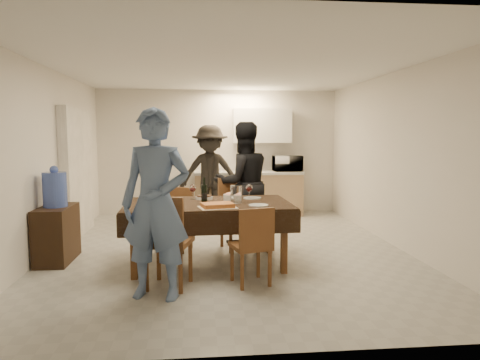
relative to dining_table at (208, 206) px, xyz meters
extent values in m
cube|color=#9E9F9A|center=(0.30, 0.69, -0.77)|extent=(5.00, 6.00, 0.02)
cube|color=white|center=(0.30, 0.69, 1.83)|extent=(5.00, 6.00, 0.02)
cube|color=silver|center=(0.30, 3.69, 0.53)|extent=(5.00, 0.02, 2.60)
cube|color=silver|center=(0.30, -2.31, 0.53)|extent=(5.00, 0.02, 2.60)
cube|color=silver|center=(-2.20, 0.69, 0.53)|extent=(0.02, 6.00, 2.60)
cube|color=silver|center=(2.80, 0.69, 0.53)|extent=(0.02, 6.00, 2.60)
cube|color=white|center=(-2.12, 1.89, 0.28)|extent=(0.15, 1.40, 2.10)
cube|color=tan|center=(0.90, 3.37, -0.34)|extent=(2.20, 0.60, 0.86)
cube|color=beige|center=(0.90, 3.37, 0.12)|extent=(2.24, 0.64, 0.05)
cube|color=white|center=(1.20, 3.51, 1.08)|extent=(1.20, 0.34, 0.70)
cube|color=black|center=(0.00, 0.00, 0.02)|extent=(2.10, 1.26, 0.04)
cube|color=brown|center=(0.00, 0.00, -0.39)|extent=(0.08, 0.08, 0.76)
cube|color=brown|center=(-0.45, -0.75, -0.27)|extent=(0.57, 0.57, 0.06)
cube|color=brown|center=(-0.45, -0.96, 0.00)|extent=(0.46, 0.16, 0.50)
cube|color=brown|center=(0.45, -0.75, -0.34)|extent=(0.49, 0.49, 0.05)
cube|color=brown|center=(0.45, -0.93, -0.10)|extent=(0.40, 0.14, 0.43)
cube|color=brown|center=(-0.45, 0.75, -0.33)|extent=(0.52, 0.52, 0.05)
cube|color=brown|center=(-0.45, 0.57, -0.09)|extent=(0.39, 0.18, 0.44)
cube|color=brown|center=(0.45, 0.75, -0.27)|extent=(0.58, 0.58, 0.06)
cube|color=brown|center=(0.45, 0.54, 0.01)|extent=(0.46, 0.17, 0.50)
cube|color=black|center=(-1.98, 0.34, -0.40)|extent=(0.39, 0.79, 0.73)
cylinder|color=#4B68CC|center=(-1.98, 0.34, 0.19)|extent=(0.30, 0.30, 0.45)
cylinder|color=white|center=(0.35, -0.05, 0.15)|extent=(0.14, 0.14, 0.22)
cube|color=#C6793A|center=(0.10, -0.38, 0.06)|extent=(0.49, 0.41, 0.05)
cylinder|color=white|center=(0.30, 0.18, 0.08)|extent=(0.20, 0.20, 0.08)
cylinder|color=white|center=(-0.05, 0.28, 0.06)|extent=(0.21, 0.21, 0.04)
cylinder|color=white|center=(-0.60, -0.30, 0.05)|extent=(0.29, 0.29, 0.02)
cylinder|color=white|center=(0.60, -0.30, 0.04)|extent=(0.24, 0.24, 0.01)
cylinder|color=white|center=(-0.60, 0.30, 0.05)|extent=(0.28, 0.28, 0.02)
cylinder|color=white|center=(0.60, 0.30, 0.04)|extent=(0.24, 0.24, 0.01)
imported|color=white|center=(1.72, 3.37, 0.30)|extent=(0.58, 0.40, 0.32)
imported|color=#5872A3|center=(-0.55, -1.05, 0.20)|extent=(0.80, 0.62, 1.94)
imported|color=black|center=(0.55, 1.05, 0.16)|extent=(1.05, 0.91, 1.86)
imported|color=black|center=(0.10, 2.92, 0.16)|extent=(1.20, 0.69, 1.85)
camera|label=1|loc=(-0.11, -5.37, 0.89)|focal=32.00mm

